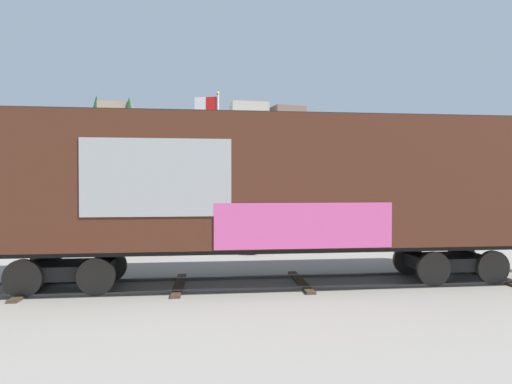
{
  "coord_description": "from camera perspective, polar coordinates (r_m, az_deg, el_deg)",
  "views": [
    {
      "loc": [
        -2.34,
        -11.26,
        2.71
      ],
      "look_at": [
        -0.32,
        2.95,
        2.46
      ],
      "focal_mm": 29.53,
      "sensor_mm": 36.0,
      "label": 1
    }
  ],
  "objects": [
    {
      "name": "track",
      "position": [
        12.02,
        8.84,
        -11.84
      ],
      "size": [
        60.02,
        3.73,
        0.08
      ],
      "color": "#4C4742",
      "rests_on": "ground_plane"
    },
    {
      "name": "ground_plane",
      "position": [
        11.81,
        3.62,
        -12.26
      ],
      "size": [
        260.0,
        260.0,
        0.0
      ],
      "primitive_type": "plane",
      "color": "gray"
    },
    {
      "name": "parked_car_silver",
      "position": [
        17.48,
        3.05,
        -5.02
      ],
      "size": [
        4.23,
        2.28,
        1.81
      ],
      "color": "#B7BABF",
      "rests_on": "ground_plane"
    },
    {
      "name": "freight_car",
      "position": [
        11.42,
        1.67,
        1.02
      ],
      "size": [
        15.7,
        3.36,
        4.68
      ],
      "color": "#472316",
      "rests_on": "ground_plane"
    },
    {
      "name": "parked_car_red",
      "position": [
        19.86,
        21.39,
        -4.49
      ],
      "size": [
        4.54,
        2.11,
        1.63
      ],
      "color": "#B21E1E",
      "rests_on": "ground_plane"
    },
    {
      "name": "hillside",
      "position": [
        78.12,
        -6.4,
        3.74
      ],
      "size": [
        149.1,
        29.85,
        17.61
      ],
      "color": "silver",
      "rests_on": "ground_plane"
    },
    {
      "name": "parked_car_tan",
      "position": [
        17.97,
        -16.59,
        -4.86
      ],
      "size": [
        4.56,
        2.55,
        1.74
      ],
      "color": "#9E8966",
      "rests_on": "ground_plane"
    },
    {
      "name": "flagpole",
      "position": [
        21.74,
        -5.7,
        6.12
      ],
      "size": [
        1.27,
        0.42,
        7.47
      ],
      "color": "silver",
      "rests_on": "ground_plane"
    }
  ]
}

